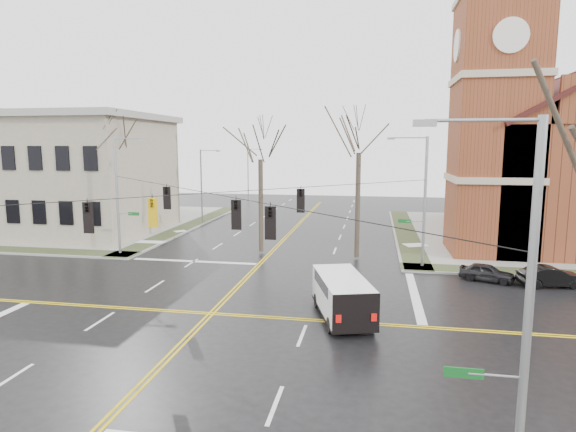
% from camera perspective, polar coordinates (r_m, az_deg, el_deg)
% --- Properties ---
extents(ground, '(120.00, 120.00, 0.00)m').
position_cam_1_polar(ground, '(25.40, -9.08, -11.35)').
color(ground, black).
rests_on(ground, ground).
extents(sidewalks, '(80.00, 80.00, 0.17)m').
position_cam_1_polar(sidewalks, '(25.37, -9.09, -11.19)').
color(sidewalks, gray).
rests_on(sidewalks, ground).
extents(road_markings, '(100.00, 100.00, 0.01)m').
position_cam_1_polar(road_markings, '(25.40, -9.08, -11.34)').
color(road_markings, gold).
rests_on(road_markings, ground).
extents(church, '(24.28, 27.48, 27.50)m').
position_cam_1_polar(church, '(50.18, 29.92, 7.15)').
color(church, brown).
rests_on(church, ground).
extents(civic_building_a, '(18.00, 14.00, 11.00)m').
position_cam_1_polar(civic_building_a, '(52.17, -25.06, 4.24)').
color(civic_building_a, gray).
rests_on(civic_building_a, ground).
extents(signal_pole_ne, '(2.75, 0.22, 9.00)m').
position_cam_1_polar(signal_pole_ne, '(34.37, 15.62, 2.08)').
color(signal_pole_ne, gray).
rests_on(signal_pole_ne, ground).
extents(signal_pole_nw, '(2.75, 0.22, 9.00)m').
position_cam_1_polar(signal_pole_nw, '(39.32, -19.38, 2.67)').
color(signal_pole_nw, gray).
rests_on(signal_pole_nw, ground).
extents(signal_pole_se, '(2.75, 0.22, 9.00)m').
position_cam_1_polar(signal_pole_se, '(12.04, 25.83, -9.72)').
color(signal_pole_se, gray).
rests_on(signal_pole_se, ground).
extents(span_wires, '(23.02, 23.02, 0.03)m').
position_cam_1_polar(span_wires, '(24.04, -9.42, 2.71)').
color(span_wires, black).
rests_on(span_wires, ground).
extents(traffic_signals, '(8.21, 8.26, 1.30)m').
position_cam_1_polar(traffic_signals, '(23.50, -9.92, 0.73)').
color(traffic_signals, black).
rests_on(traffic_signals, ground).
extents(streetlight_north_a, '(2.30, 0.20, 8.00)m').
position_cam_1_polar(streetlight_north_a, '(54.04, -10.09, 3.91)').
color(streetlight_north_a, gray).
rests_on(streetlight_north_a, ground).
extents(streetlight_north_b, '(2.30, 0.20, 8.00)m').
position_cam_1_polar(streetlight_north_b, '(73.08, -4.65, 5.13)').
color(streetlight_north_b, gray).
rests_on(streetlight_north_b, ground).
extents(cargo_van, '(3.62, 5.87, 2.09)m').
position_cam_1_polar(cargo_van, '(24.43, 6.34, -9.03)').
color(cargo_van, white).
rests_on(cargo_van, ground).
extents(parked_car_a, '(3.55, 2.40, 1.12)m').
position_cam_1_polar(parked_car_a, '(33.14, 22.49, -6.19)').
color(parked_car_a, black).
rests_on(parked_car_a, ground).
extents(parked_car_b, '(3.98, 1.93, 1.26)m').
position_cam_1_polar(parked_car_b, '(33.52, 28.73, -6.32)').
color(parked_car_b, black).
rests_on(parked_car_b, ground).
extents(tree_nw_far, '(4.00, 4.00, 11.88)m').
position_cam_1_polar(tree_nw_far, '(42.42, -20.39, 7.93)').
color(tree_nw_far, '#382C23').
rests_on(tree_nw_far, ground).
extents(tree_nw_near, '(4.00, 4.00, 10.96)m').
position_cam_1_polar(tree_nw_near, '(37.68, -3.29, 7.45)').
color(tree_nw_near, '#382C23').
rests_on(tree_nw_near, ground).
extents(tree_ne, '(4.00, 4.00, 11.78)m').
position_cam_1_polar(tree_ne, '(36.00, 8.40, 8.26)').
color(tree_ne, '#382C23').
rests_on(tree_ne, ground).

